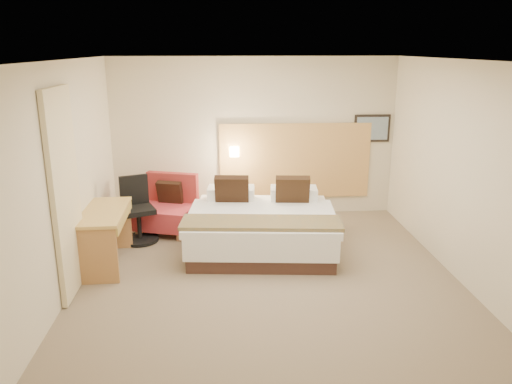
{
  "coord_description": "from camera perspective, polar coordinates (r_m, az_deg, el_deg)",
  "views": [
    {
      "loc": [
        -0.56,
        -5.87,
        2.84
      ],
      "look_at": [
        -0.12,
        0.45,
        1.0
      ],
      "focal_mm": 35.0,
      "sensor_mm": 36.0,
      "label": 1
    }
  ],
  "objects": [
    {
      "name": "floor",
      "position": [
        6.55,
        1.32,
        -9.56
      ],
      "size": [
        4.8,
        5.0,
        0.02
      ],
      "primitive_type": "cube",
      "color": "#7F6D56",
      "rests_on": "ground"
    },
    {
      "name": "ceiling",
      "position": [
        5.9,
        1.5,
        14.96
      ],
      "size": [
        4.8,
        5.0,
        0.02
      ],
      "primitive_type": "cube",
      "color": "silver",
      "rests_on": "floor"
    },
    {
      "name": "wall_back",
      "position": [
        8.53,
        -0.18,
        6.19
      ],
      "size": [
        4.8,
        0.02,
        2.7
      ],
      "primitive_type": "cube",
      "color": "beige",
      "rests_on": "floor"
    },
    {
      "name": "wall_front",
      "position": [
        3.72,
        5.05,
        -7.48
      ],
      "size": [
        4.8,
        0.02,
        2.7
      ],
      "primitive_type": "cube",
      "color": "beige",
      "rests_on": "floor"
    },
    {
      "name": "wall_left",
      "position": [
        6.33,
        -20.86,
        1.54
      ],
      "size": [
        0.02,
        5.0,
        2.7
      ],
      "primitive_type": "cube",
      "color": "beige",
      "rests_on": "floor"
    },
    {
      "name": "wall_right",
      "position": [
        6.75,
        22.26,
        2.25
      ],
      "size": [
        0.02,
        5.0,
        2.7
      ],
      "primitive_type": "cube",
      "color": "beige",
      "rests_on": "floor"
    },
    {
      "name": "headboard_panel",
      "position": [
        8.64,
        4.49,
        3.57
      ],
      "size": [
        2.6,
        0.04,
        1.3
      ],
      "primitive_type": "cube",
      "color": "tan",
      "rests_on": "wall_back"
    },
    {
      "name": "art_frame",
      "position": [
        8.84,
        13.12,
        7.11
      ],
      "size": [
        0.62,
        0.03,
        0.47
      ],
      "primitive_type": "cube",
      "color": "black",
      "rests_on": "wall_back"
    },
    {
      "name": "art_canvas",
      "position": [
        8.82,
        13.15,
        7.09
      ],
      "size": [
        0.54,
        0.01,
        0.39
      ],
      "primitive_type": "cube",
      "color": "gray",
      "rests_on": "wall_back"
    },
    {
      "name": "lamp_arm",
      "position": [
        8.46,
        -2.51,
        4.71
      ],
      "size": [
        0.02,
        0.12,
        0.02
      ],
      "primitive_type": "cylinder",
      "rotation": [
        1.57,
        0.0,
        0.0
      ],
      "color": "silver",
      "rests_on": "wall_back"
    },
    {
      "name": "lamp_shade",
      "position": [
        8.41,
        -2.49,
        4.63
      ],
      "size": [
        0.15,
        0.15,
        0.15
      ],
      "primitive_type": "cube",
      "color": "#FCEAC4",
      "rests_on": "wall_back"
    },
    {
      "name": "curtain",
      "position": [
        6.12,
        -20.94,
        -0.22
      ],
      "size": [
        0.06,
        0.9,
        2.42
      ],
      "primitive_type": "cube",
      "color": "beige",
      "rests_on": "wall_left"
    },
    {
      "name": "bottle_a",
      "position": [
        7.66,
        -5.02,
        -0.66
      ],
      "size": [
        0.07,
        0.07,
        0.19
      ],
      "primitive_type": "cylinder",
      "rotation": [
        0.0,
        0.0,
        -0.2
      ],
      "color": "#90C2DE",
      "rests_on": "side_table"
    },
    {
      "name": "menu_folder",
      "position": [
        7.6,
        -4.15,
        -0.69
      ],
      "size": [
        0.13,
        0.07,
        0.21
      ],
      "primitive_type": "cube",
      "rotation": [
        0.0,
        0.0,
        -0.2
      ],
      "color": "#392617",
      "rests_on": "side_table"
    },
    {
      "name": "bed",
      "position": [
        7.34,
        0.67,
        -3.76
      ],
      "size": [
        2.24,
        2.2,
        1.02
      ],
      "color": "#3E261F",
      "rests_on": "floor"
    },
    {
      "name": "lounge_chair",
      "position": [
        8.06,
        -10.05,
        -1.95
      ],
      "size": [
        1.03,
        0.96,
        0.9
      ],
      "color": "#B37B54",
      "rests_on": "floor"
    },
    {
      "name": "side_table",
      "position": [
        7.74,
        -4.65,
        -3.01
      ],
      "size": [
        0.56,
        0.56,
        0.53
      ],
      "color": "white",
      "rests_on": "floor"
    },
    {
      "name": "desk",
      "position": [
        6.92,
        -16.78,
        -3.33
      ],
      "size": [
        0.6,
        1.25,
        0.77
      ],
      "color": "tan",
      "rests_on": "floor"
    },
    {
      "name": "desk_chair",
      "position": [
        7.73,
        -13.35,
        -2.59
      ],
      "size": [
        0.72,
        0.72,
        0.98
      ],
      "color": "black",
      "rests_on": "floor"
    }
  ]
}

